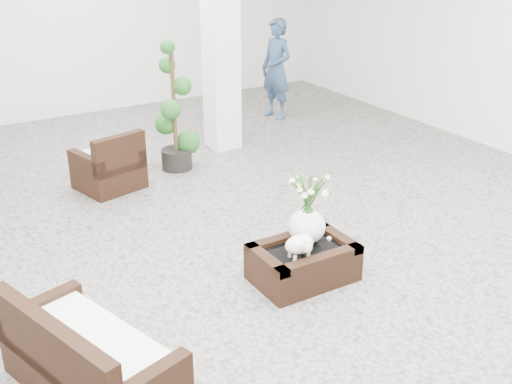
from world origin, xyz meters
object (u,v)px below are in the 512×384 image
loveseat (91,348)px  armchair (107,160)px  coffee_table (303,264)px  topiary (174,107)px

loveseat → armchair: bearing=-37.7°
armchair → loveseat: bearing=55.0°
coffee_table → armchair: bearing=104.8°
coffee_table → topiary: (0.19, 3.14, 0.67)m
armchair → loveseat: armchair is taller
loveseat → coffee_table: bearing=-94.1°
topiary → coffee_table: bearing=-93.5°
coffee_table → armchair: 3.09m
loveseat → topiary: 4.30m
coffee_table → loveseat: bearing=-167.3°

